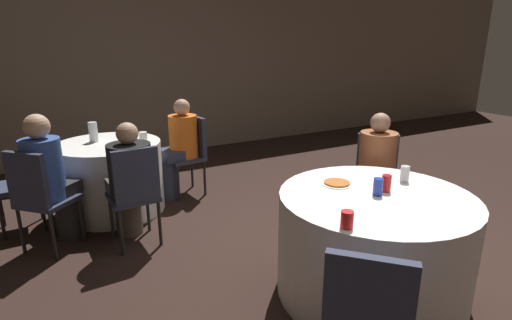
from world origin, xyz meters
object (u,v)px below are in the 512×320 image
Objects in this scene: table_near at (372,244)px; person_black_shirt at (130,180)px; person_orange_shirt at (178,148)px; soda_can_blue at (378,187)px; chair_far_south at (135,188)px; chair_far_west at (4,177)px; bottle_far at (93,132)px; chair_far_east at (191,148)px; person_blue_shirt at (52,180)px; chair_near_northeast at (376,174)px; soda_can_silver at (405,174)px; person_floral_shirt at (376,176)px; chair_far_southwest at (38,193)px; table_far at (111,177)px; pizza_plate_near at (337,183)px; soda_can_red at (386,183)px.

table_near is 1.21× the size of person_black_shirt.
person_orange_shirt is (-0.59, 2.53, 0.20)m from table_near.
chair_far_south is at bearing 131.60° from soda_can_blue.
bottle_far is at bearing 98.98° from chair_far_west.
soda_can_blue is at bearing -176.47° from chair_far_east.
chair_far_south is 1.27m from person_orange_shirt.
person_blue_shirt is 5.79× the size of bottle_far.
bottle_far is (-1.49, 2.58, 0.04)m from soda_can_blue.
soda_can_silver is (-0.39, -0.66, 0.26)m from chair_near_northeast.
person_blue_shirt reaches higher than table_near.
bottle_far reaches higher than chair_near_northeast.
person_floral_shirt reaches higher than chair_near_northeast.
person_floral_shirt reaches higher than soda_can_silver.
chair_near_northeast is at bearing 44.62° from soda_can_blue.
table_near is at bearing -176.50° from chair_far_east.
chair_far_east reaches higher than soda_can_blue.
soda_can_blue is 0.58× the size of bottle_far.
person_blue_shirt reaches higher than soda_can_silver.
bottle_far reaches higher than chair_far_east.
chair_far_east is 0.80× the size of person_floral_shirt.
chair_near_northeast is at bearing 26.30° from chair_far_southwest.
chair_far_west is 0.67m from chair_far_southwest.
person_black_shirt is at bearing 133.76° from person_orange_shirt.
table_far is 0.82m from person_blue_shirt.
person_floral_shirt is 0.85m from pizza_plate_near.
person_black_shirt is 9.18× the size of soda_can_blue.
person_floral_shirt is at bearing 24.29° from pizza_plate_near.
person_floral_shirt reaches higher than chair_far_southwest.
table_near is at bearing -60.05° from bottle_far.
chair_far_west is 1.00× the size of chair_far_southwest.
chair_far_east is 0.83× the size of person_black_shirt.
chair_near_northeast is 2.92m from bottle_far.
person_floral_shirt is 2.90m from bottle_far.
person_orange_shirt is 2.28m from pizza_plate_near.
chair_far_east is 1.10m from bottle_far.
chair_far_west is 0.80× the size of person_floral_shirt.
table_near is 3.01m from bottle_far.
chair_far_southwest is at bearing -136.05° from table_far.
chair_far_west is 0.77× the size of person_blue_shirt.
person_black_shirt is (-0.01, 0.16, 0.03)m from chair_far_south.
soda_can_blue is at bearing -51.39° from chair_far_south.
bottle_far is at bearing 130.50° from table_far.
person_floral_shirt is 2.89m from person_blue_shirt.
table_far is 8.87× the size of soda_can_red.
chair_far_east is at bearing 46.49° from chair_far_south.
chair_near_northeast is 2.29m from person_black_shirt.
soda_can_silver is at bearing -53.07° from table_far.
person_blue_shirt is 5.16× the size of pizza_plate_near.
chair_far_southwest is at bearing 25.70° from chair_near_northeast.
pizza_plate_near is 1.92× the size of soda_can_blue.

